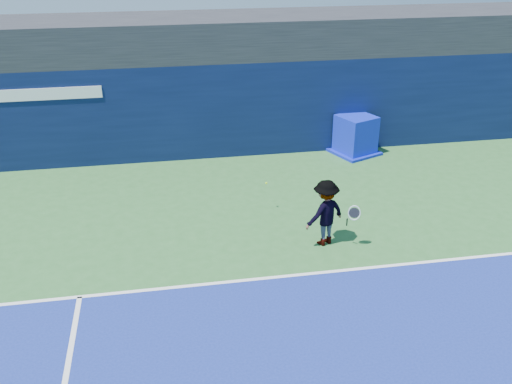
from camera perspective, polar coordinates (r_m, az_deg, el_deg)
The scene contains 7 objects.
ground at distance 10.30m, azimuth 10.93°, elevation -17.12°, with size 80.00×80.00×0.00m, color #2D642D.
baseline at distance 12.53m, azimuth 6.23°, elevation -8.05°, with size 24.00×0.10×0.01m, color white.
stadium_band at distance 19.04m, azimuth -0.42°, elevation 15.51°, with size 36.00×3.00×1.20m, color black.
back_wall_assembly at distance 18.56m, azimuth 0.11°, elevation 8.58°, with size 36.00×1.03×3.00m.
equipment_cart at distance 18.84m, azimuth 9.91°, elevation 5.50°, with size 1.73×1.73×1.26m.
tennis_player at distance 13.26m, azimuth 6.95°, elevation -2.07°, with size 1.33×0.97×1.61m.
tennis_ball at distance 14.72m, azimuth 1.04°, elevation 0.90°, with size 0.06×0.06×0.06m.
Camera 1 is at (-3.13, -6.98, 6.90)m, focal length 40.00 mm.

